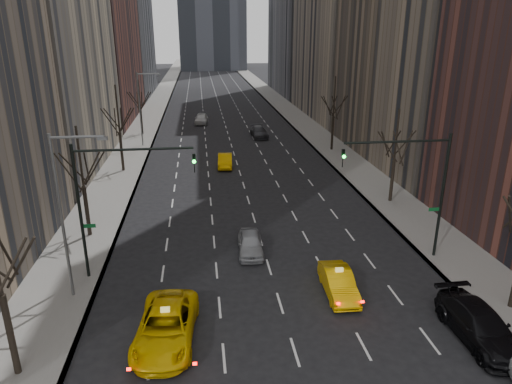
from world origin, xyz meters
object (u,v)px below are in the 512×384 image
object	(u,v)px
taxi_suv	(166,326)
silver_sedan_ahead	(250,243)
parked_suv_black	(480,325)
taxi_sedan	(338,283)

from	to	relation	value
taxi_suv	silver_sedan_ahead	size ratio (longest dim) A/B	1.44
taxi_suv	silver_sedan_ahead	distance (m)	9.86
silver_sedan_ahead	parked_suv_black	bearing A→B (deg)	-43.37
taxi_suv	taxi_sedan	world-z (taller)	taxi_suv
taxi_suv	taxi_sedan	size ratio (longest dim) A/B	1.36
taxi_sedan	parked_suv_black	world-z (taller)	parked_suv_black
taxi_sedan	parked_suv_black	size ratio (longest dim) A/B	0.78
taxi_sedan	silver_sedan_ahead	world-z (taller)	taxi_sedan
taxi_suv	silver_sedan_ahead	world-z (taller)	taxi_suv
taxi_sedan	taxi_suv	bearing A→B (deg)	-160.06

